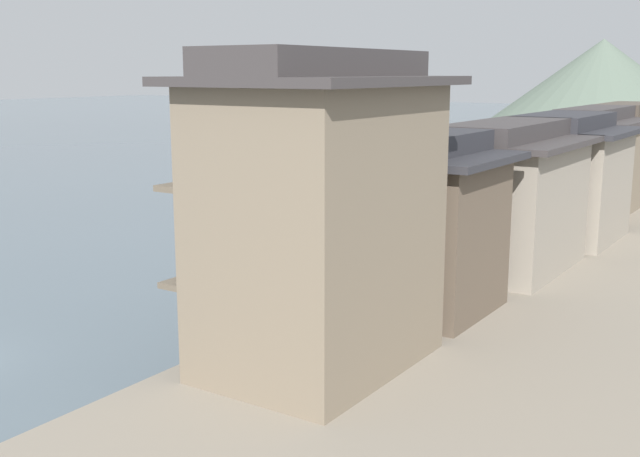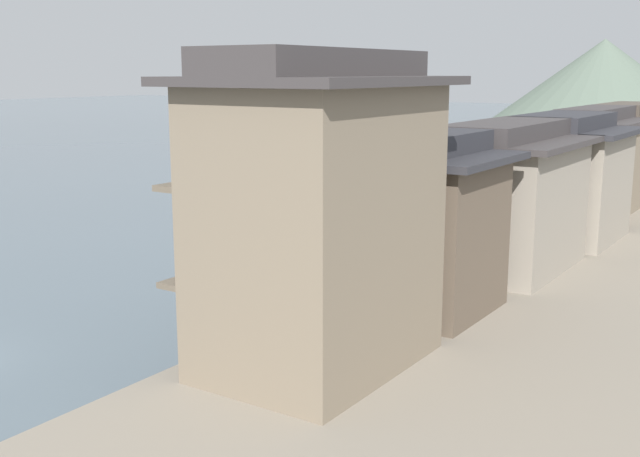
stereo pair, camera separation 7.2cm
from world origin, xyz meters
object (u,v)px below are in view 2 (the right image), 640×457
house_waterfront_nearest (318,215)px  mooring_post_dock_near (207,342)px  house_waterfront_tall (504,197)px  mooring_post_dock_mid (381,268)px  house_waterfront_end (625,151)px  house_waterfront_far (593,162)px  boat_moored_far (508,165)px  boat_moored_second (388,188)px  house_waterfront_narrow (561,178)px  boat_moored_nearest (572,184)px  house_waterfront_second (421,224)px  boat_moored_third (384,218)px  boat_midriver_drifting (343,201)px

house_waterfront_nearest → mooring_post_dock_near: house_waterfront_nearest is taller
house_waterfront_tall → mooring_post_dock_mid: (-3.17, -4.73, -2.51)m
house_waterfront_nearest → house_waterfront_end: size_ratio=1.31×
house_waterfront_far → boat_moored_far: bearing=120.2°
mooring_post_dock_near → house_waterfront_far: bearing=84.7°
house_waterfront_far → house_waterfront_end: (0.11, 7.37, 0.01)m
house_waterfront_tall → house_waterfront_far: size_ratio=1.01×
boat_moored_second → house_waterfront_narrow: size_ratio=0.70×
boat_moored_nearest → house_waterfront_tall: size_ratio=0.46×
house_waterfront_nearest → house_waterfront_second: 6.51m
house_waterfront_end → mooring_post_dock_mid: (-2.93, -27.47, -2.53)m
house_waterfront_second → boat_moored_third: bearing=122.7°
boat_moored_nearest → house_waterfront_far: bearing=-70.2°
house_waterfront_second → house_waterfront_end: 29.99m
boat_moored_far → house_waterfront_end: (13.80, -16.17, 3.43)m
boat_moored_nearest → boat_moored_far: (-8.73, 9.76, -0.10)m
mooring_post_dock_mid → house_waterfront_nearest: bearing=-71.8°
boat_moored_second → house_waterfront_nearest: house_waterfront_nearest is taller
boat_moored_far → boat_moored_nearest: bearing=-48.2°
boat_midriver_drifting → house_waterfront_far: bearing=9.1°
house_waterfront_tall → mooring_post_dock_near: size_ratio=8.34×
boat_moored_second → house_waterfront_end: bearing=9.7°
house_waterfront_tall → house_waterfront_nearest: bearing=-91.0°
boat_moored_far → house_waterfront_second: bearing=-73.3°
boat_moored_far → house_waterfront_tall: 41.50m
boat_moored_nearest → mooring_post_dock_near: (2.14, -44.21, 0.81)m
house_waterfront_end → mooring_post_dock_mid: size_ratio=6.96×
boat_moored_third → house_waterfront_nearest: (10.27, -22.42, 4.68)m
boat_moored_third → house_waterfront_end: 17.66m
boat_moored_second → house_waterfront_narrow: bearing=-37.3°
house_waterfront_narrow → boat_moored_third: bearing=172.3°
house_waterfront_tall → house_waterfront_far: bearing=91.3°
boat_moored_third → house_waterfront_tall: (10.51, -8.78, 3.37)m
mooring_post_dock_near → mooring_post_dock_mid: bearing=90.0°
house_waterfront_nearest → house_waterfront_narrow: bearing=88.8°
boat_midriver_drifting → house_waterfront_narrow: size_ratio=0.57×
boat_moored_nearest → house_waterfront_far: (4.95, -13.78, 3.32)m
mooring_post_dock_near → boat_moored_nearest: bearing=92.8°
boat_moored_third → boat_midriver_drifting: (-5.44, 4.09, -0.05)m
boat_moored_nearest → boat_moored_far: bearing=131.8°
boat_moored_nearest → house_waterfront_narrow: 22.74m
boat_moored_nearest → house_waterfront_second: 36.91m
boat_moored_nearest → mooring_post_dock_mid: bearing=-86.4°
house_waterfront_second → house_waterfront_end: same height
boat_moored_second → boat_moored_far: size_ratio=0.90×
boat_midriver_drifting → boat_moored_nearest: bearing=56.8°
boat_moored_third → boat_moored_nearest: bearing=75.7°
boat_moored_far → mooring_post_dock_near: size_ratio=5.70×
boat_moored_nearest → house_waterfront_end: size_ratio=0.56×
boat_moored_far → house_waterfront_end: 21.53m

